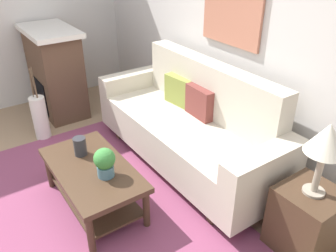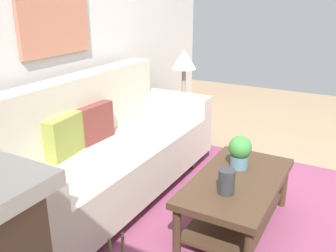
% 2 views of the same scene
% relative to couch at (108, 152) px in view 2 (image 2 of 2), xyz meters
% --- Properties ---
extents(ground_plane, '(9.25, 9.25, 0.00)m').
position_rel_couch_xyz_m(ground_plane, '(0.08, -1.59, -0.43)').
color(ground_plane, '#9E7F60').
extents(wall_back, '(5.25, 0.10, 2.70)m').
position_rel_couch_xyz_m(wall_back, '(0.08, 0.54, 0.92)').
color(wall_back, silver).
rests_on(wall_back, ground_plane).
extents(area_rug, '(2.87, 1.84, 0.01)m').
position_rel_couch_xyz_m(area_rug, '(0.08, -1.09, -0.43)').
color(area_rug, '#843D5B').
rests_on(area_rug, ground_plane).
extents(couch, '(2.32, 0.84, 1.08)m').
position_rel_couch_xyz_m(couch, '(0.00, 0.00, 0.00)').
color(couch, beige).
rests_on(couch, ground_plane).
extents(throw_pillow_olive, '(0.37, 0.16, 0.32)m').
position_rel_couch_xyz_m(throw_pillow_olive, '(-0.36, 0.13, 0.25)').
color(throw_pillow_olive, olive).
rests_on(throw_pillow_olive, couch).
extents(throw_pillow_maroon, '(0.36, 0.13, 0.32)m').
position_rel_couch_xyz_m(throw_pillow_maroon, '(-0.00, 0.13, 0.25)').
color(throw_pillow_maroon, brown).
rests_on(throw_pillow_maroon, couch).
extents(coffee_table, '(1.10, 0.60, 0.43)m').
position_rel_couch_xyz_m(coffee_table, '(0.08, -1.14, -0.12)').
color(coffee_table, '#422D1E').
rests_on(coffee_table, ground_plane).
extents(tabletop_vase, '(0.12, 0.12, 0.17)m').
position_rel_couch_xyz_m(tabletop_vase, '(-0.16, -1.14, 0.09)').
color(tabletop_vase, '#2D2D33').
rests_on(tabletop_vase, coffee_table).
extents(potted_plant_tabletop, '(0.18, 0.18, 0.26)m').
position_rel_couch_xyz_m(potted_plant_tabletop, '(0.26, -1.09, 0.14)').
color(potted_plant_tabletop, slate).
rests_on(potted_plant_tabletop, coffee_table).
extents(side_table, '(0.44, 0.44, 0.56)m').
position_rel_couch_xyz_m(side_table, '(1.46, 0.00, -0.15)').
color(side_table, '#422D1E').
rests_on(side_table, ground_plane).
extents(table_lamp, '(0.28, 0.28, 0.57)m').
position_rel_couch_xyz_m(table_lamp, '(1.46, 0.00, 0.56)').
color(table_lamp, gray).
rests_on(table_lamp, side_table).
extents(framed_painting, '(0.77, 0.03, 0.67)m').
position_rel_couch_xyz_m(framed_painting, '(-0.00, 0.47, 1.14)').
color(framed_painting, '#B77056').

